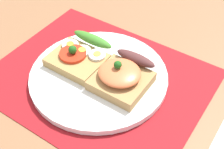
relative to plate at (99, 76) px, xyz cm
name	(u,v)px	position (x,y,z in cm)	size (l,w,h in cm)	color
ground_plane	(99,85)	(0.00, 0.00, -2.48)	(120.00, 90.00, 3.20)	#8C5D3C
placemat	(99,79)	(0.00, 0.00, -0.73)	(39.06, 31.39, 0.30)	maroon
plate	(99,76)	(0.00, 0.00, 0.00)	(25.69, 25.69, 1.17)	white
sandwich_egg_tomato	(81,55)	(-5.06, 1.28, 1.95)	(10.12, 9.77, 3.93)	#AE884C
sandwich_salmon	(121,76)	(4.83, 0.25, 2.43)	(9.28, 10.55, 5.20)	#AE844D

